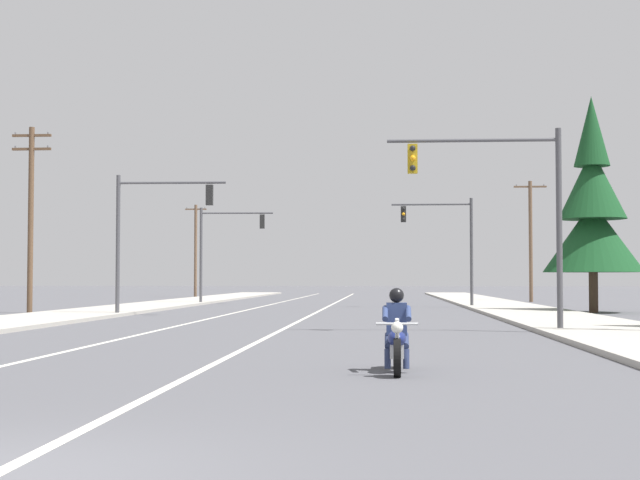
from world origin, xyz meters
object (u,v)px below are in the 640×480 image
motorcycle_with_rider (397,338)px  traffic_signal_mid_right (448,235)px  utility_pole_right_far (531,238)px  traffic_signal_mid_left (222,240)px  utility_pole_left_near (31,213)px  traffic_signal_near_left (149,223)px  conifer_tree_right_verge_far (593,213)px  traffic_signal_near_right (508,197)px  utility_pole_left_far (196,249)px

motorcycle_with_rider → traffic_signal_mid_right: 37.15m
traffic_signal_mid_right → utility_pole_right_far: utility_pole_right_far is taller
traffic_signal_mid_left → utility_pole_left_near: 17.21m
traffic_signal_near_left → utility_pole_right_far: size_ratio=0.73×
conifer_tree_right_verge_far → traffic_signal_near_right: bearing=-110.3°
traffic_signal_mid_right → utility_pole_left_near: (-20.45, -9.83, 0.68)m
traffic_signal_near_left → conifer_tree_right_verge_far: size_ratio=0.59×
traffic_signal_near_left → utility_pole_right_far: (20.67, 26.13, 0.39)m
motorcycle_with_rider → utility_pole_left_far: size_ratio=0.26×
traffic_signal_mid_right → utility_pole_right_far: bearing=63.4°
utility_pole_left_near → utility_pole_left_far: size_ratio=1.07×
traffic_signal_near_right → traffic_signal_mid_left: bearing=114.7°
motorcycle_with_rider → conifer_tree_right_verge_far: conifer_tree_right_verge_far is taller
traffic_signal_mid_left → utility_pole_left_far: bearing=105.4°
traffic_signal_near_left → traffic_signal_mid_left: same height
utility_pole_left_near → utility_pole_right_far: size_ratio=1.04×
conifer_tree_right_verge_far → utility_pole_left_far: bearing=125.9°
traffic_signal_mid_right → conifer_tree_right_verge_far: size_ratio=0.59×
traffic_signal_near_left → traffic_signal_mid_left: bearing=90.2°
traffic_signal_mid_left → conifer_tree_right_verge_far: conifer_tree_right_verge_far is taller
traffic_signal_mid_left → traffic_signal_near_right: bearing=-65.3°
traffic_signal_mid_right → utility_pole_left_near: 22.70m
traffic_signal_near_right → traffic_signal_mid_left: 33.76m
traffic_signal_mid_right → utility_pole_left_far: 35.84m
traffic_signal_mid_left → traffic_signal_near_left: bearing=-89.8°
motorcycle_with_rider → traffic_signal_near_left: 26.47m
motorcycle_with_rider → traffic_signal_near_left: (-10.50, 24.04, 3.51)m
traffic_signal_mid_right → utility_pole_right_far: size_ratio=0.73×
traffic_signal_near_left → utility_pole_right_far: utility_pole_right_far is taller
traffic_signal_near_left → utility_pole_left_far: size_ratio=0.75×
traffic_signal_near_left → traffic_signal_mid_right: bearing=42.5°
traffic_signal_near_right → utility_pole_right_far: bearing=80.1°
traffic_signal_near_right → conifer_tree_right_verge_far: 18.07m
motorcycle_with_rider → traffic_signal_near_right: size_ratio=0.35×
motorcycle_with_rider → utility_pole_right_far: 51.34m
utility_pole_right_far → conifer_tree_right_verge_far: size_ratio=0.82×
traffic_signal_mid_left → utility_pole_left_near: (-6.42, -15.96, 0.67)m
traffic_signal_near_right → utility_pole_left_near: bearing=144.4°
conifer_tree_right_verge_far → traffic_signal_mid_left: bearing=146.1°
traffic_signal_near_right → utility_pole_left_near: 25.28m
utility_pole_right_far → conifer_tree_right_verge_far: conifer_tree_right_verge_far is taller
motorcycle_with_rider → traffic_signal_mid_right: traffic_signal_mid_right is taller
utility_pole_left_near → traffic_signal_near_right: bearing=-35.6°
utility_pole_left_near → utility_pole_left_far: (-0.01, 39.26, -0.44)m
utility_pole_right_far → conifer_tree_right_verge_far: 20.96m
traffic_signal_mid_left → utility_pole_right_far: bearing=19.2°
motorcycle_with_rider → traffic_signal_near_left: size_ratio=0.35×
traffic_signal_mid_right → utility_pole_right_far: 14.94m
traffic_signal_mid_right → traffic_signal_mid_left: (-14.03, 6.12, 0.01)m
motorcycle_with_rider → traffic_signal_mid_right: bearing=84.6°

